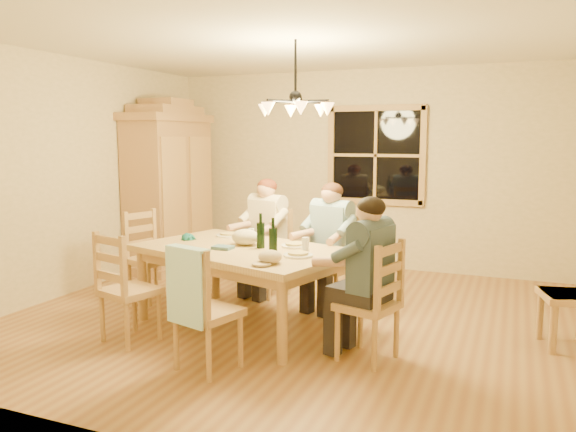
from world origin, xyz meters
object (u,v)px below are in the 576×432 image
at_px(wine_bottle_a, 261,231).
at_px(wine_bottle_b, 273,236).
at_px(chair_near_left, 131,307).
at_px(armoire, 169,191).
at_px(chair_far_left, 267,269).
at_px(adult_plaid_man, 331,230).
at_px(chair_near_right, 208,331).
at_px(chair_spare_back, 568,313).
at_px(adult_woman, 266,222).
at_px(adult_slate_man, 369,258).
at_px(child, 190,273).
at_px(chair_spare_front, 568,314).
at_px(chair_end_right, 367,323).
at_px(chandelier, 295,107).
at_px(chair_far_right, 330,281).
at_px(chair_end_left, 152,273).
at_px(dining_table, 243,257).

relative_size(wine_bottle_a, wine_bottle_b, 1.00).
relative_size(chair_near_left, wine_bottle_b, 3.00).
bearing_deg(chair_near_left, armoire, 132.92).
bearing_deg(chair_far_left, adult_plaid_man, -180.00).
xyz_separation_m(chair_near_right, chair_spare_back, (2.62, 1.56, 0.00)).
bearing_deg(armoire, wine_bottle_a, -38.79).
xyz_separation_m(adult_woman, adult_slate_man, (1.53, -1.40, 0.00)).
distance_m(child, chair_spare_back, 3.53).
bearing_deg(adult_plaid_man, chair_spare_front, -171.09).
height_order(chair_far_left, chair_end_right, same).
xyz_separation_m(chandelier, adult_woman, (-0.60, 0.65, -1.24)).
xyz_separation_m(chair_far_right, chair_end_right, (0.69, -1.16, 0.00)).
height_order(armoire, adult_plaid_man, armoire).
distance_m(adult_plaid_man, wine_bottle_a, 0.88).
distance_m(chandelier, adult_plaid_man, 1.32).
xyz_separation_m(child, chair_spare_front, (3.51, 0.38, -0.11)).
bearing_deg(chair_near_right, chair_end_right, 46.74).
bearing_deg(wine_bottle_a, chair_spare_back, 10.59).
xyz_separation_m(chair_far_left, chair_end_right, (1.53, -1.40, 0.00)).
height_order(chair_far_left, chair_near_right, same).
xyz_separation_m(chair_far_left, chair_near_right, (0.44, -2.06, 0.00)).
distance_m(chair_far_left, wine_bottle_a, 1.24).
xyz_separation_m(chair_near_left, adult_woman, (0.51, 1.79, 0.54)).
xyz_separation_m(chair_far_right, chair_spare_front, (2.21, -0.27, 0.00)).
bearing_deg(chair_near_right, adult_slate_man, 46.74).
bearing_deg(armoire, chair_near_left, -63.02).
relative_size(chair_end_left, adult_woman, 1.13).
bearing_deg(adult_plaid_man, wine_bottle_b, 93.43).
height_order(chandelier, chair_end_left, chandelier).
distance_m(armoire, chair_end_left, 1.78).
xyz_separation_m(armoire, chair_near_left, (1.31, -2.57, -0.75)).
xyz_separation_m(armoire, child, (1.37, -1.68, -0.64)).
bearing_deg(chair_near_left, wine_bottle_a, 57.27).
xyz_separation_m(chandelier, chair_spare_front, (2.45, 0.13, -1.77)).
distance_m(adult_plaid_man, adult_slate_man, 1.35).
xyz_separation_m(chair_far_left, wine_bottle_a, (0.39, -0.99, 0.62)).
bearing_deg(adult_plaid_man, chair_spare_back, -170.62).
height_order(chandelier, chair_end_right, chandelier).
bearing_deg(adult_plaid_man, dining_table, 67.62).
bearing_deg(chair_end_left, chair_far_left, 136.74).
xyz_separation_m(chair_far_right, chair_end_left, (-1.94, -0.41, 0.00)).
height_order(chair_near_right, chair_spare_back, same).
relative_size(adult_plaid_man, wine_bottle_b, 2.65).
distance_m(chair_far_right, chair_end_left, 1.98).
height_order(chandelier, chair_far_right, chandelier).
relative_size(child, chair_spare_back, 0.84).
distance_m(chair_near_left, wine_bottle_b, 1.41).
bearing_deg(wine_bottle_a, chair_far_right, 59.21).
distance_m(armoire, chair_spare_front, 5.10).
distance_m(chandelier, dining_table, 1.51).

